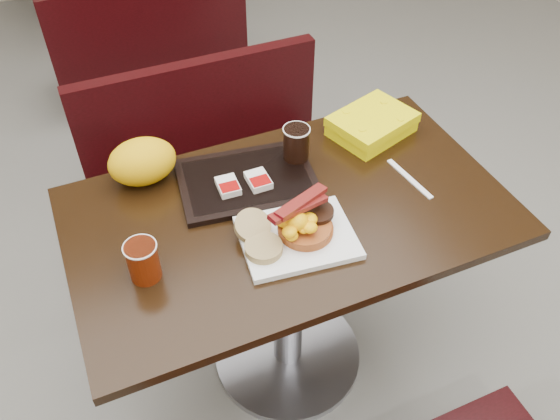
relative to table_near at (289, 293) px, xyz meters
name	(u,v)px	position (x,y,z in m)	size (l,w,h in m)	color
floor	(287,356)	(0.00, 0.00, -0.38)	(6.00, 7.00, 0.01)	gray
table_near	(289,293)	(0.00, 0.00, 0.00)	(1.20, 0.70, 0.75)	black
bench_near_n	(218,167)	(0.00, 0.70, -0.02)	(1.00, 0.46, 0.72)	black
bench_far_s	(145,34)	(0.00, 1.90, -0.02)	(1.00, 0.46, 0.72)	black
platter	(297,237)	(-0.03, -0.11, 0.38)	(0.29, 0.23, 0.02)	white
pancake_stack	(306,227)	(0.00, -0.11, 0.41)	(0.14, 0.14, 0.03)	#A54E1B
sausage_patty	(317,212)	(0.04, -0.09, 0.43)	(0.09, 0.09, 0.01)	black
scrambled_eggs	(297,223)	(-0.03, -0.12, 0.45)	(0.10, 0.08, 0.05)	#FFE005
bacon_strips	(299,207)	(-0.02, -0.10, 0.48)	(0.18, 0.08, 0.01)	#4D050D
muffin_bottom	(264,248)	(-0.13, -0.13, 0.40)	(0.10, 0.10, 0.02)	tan
muffin_top	(253,226)	(-0.13, -0.05, 0.41)	(0.09, 0.09, 0.02)	tan
coffee_cup_near	(143,261)	(-0.42, -0.07, 0.43)	(0.08, 0.08, 0.11)	#912505
fork	(282,266)	(-0.10, -0.18, 0.38)	(0.14, 0.03, 0.00)	white
knife	(409,179)	(0.37, -0.02, 0.38)	(0.19, 0.02, 0.00)	white
condiment_syrup	(281,209)	(-0.02, 0.01, 0.38)	(0.04, 0.03, 0.01)	#BD3A08
tray	(247,180)	(-0.07, 0.15, 0.38)	(0.39, 0.27, 0.02)	black
hashbrown_sleeve_left	(228,186)	(-0.13, 0.13, 0.40)	(0.06, 0.08, 0.02)	silver
hashbrown_sleeve_right	(258,180)	(-0.05, 0.12, 0.40)	(0.06, 0.08, 0.02)	silver
coffee_cup_far	(296,143)	(0.10, 0.18, 0.44)	(0.07, 0.07, 0.10)	black
clamshell	(372,124)	(0.38, 0.22, 0.41)	(0.24, 0.18, 0.07)	#F0DE04
paper_bag	(142,161)	(-0.33, 0.28, 0.44)	(0.19, 0.14, 0.13)	#E9BC07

